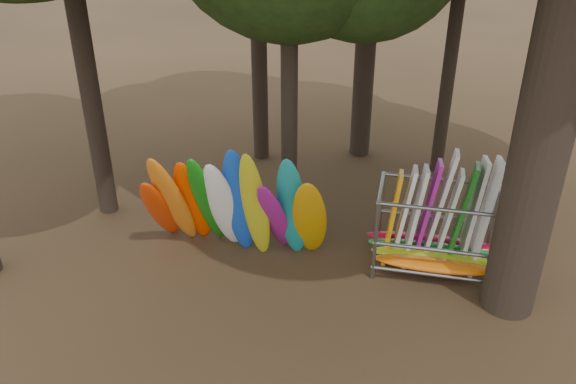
# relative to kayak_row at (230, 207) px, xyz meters

# --- Properties ---
(ground) EXTENTS (120.00, 120.00, 0.00)m
(ground) POSITION_rel_kayak_row_xyz_m (1.90, -0.54, -1.35)
(ground) COLOR #47331E
(ground) RESTS_ON ground
(kayak_row) EXTENTS (4.50, 1.89, 3.18)m
(kayak_row) POSITION_rel_kayak_row_xyz_m (0.00, 0.00, 0.00)
(kayak_row) COLOR red
(kayak_row) RESTS_ON ground
(storage_rack) EXTENTS (3.17, 1.56, 2.89)m
(storage_rack) POSITION_rel_kayak_row_xyz_m (4.69, 0.61, -0.40)
(storage_rack) COLOR slate
(storage_rack) RESTS_ON ground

